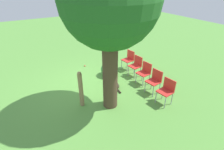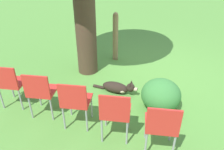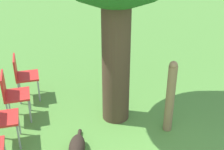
% 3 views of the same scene
% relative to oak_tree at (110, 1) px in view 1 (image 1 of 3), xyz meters
% --- Properties ---
extents(ground_plane, '(30.00, 30.00, 0.00)m').
position_rel_oak_tree_xyz_m(ground_plane, '(0.22, -1.45, -3.25)').
color(ground_plane, '#56933D').
extents(oak_tree, '(2.61, 2.61, 4.61)m').
position_rel_oak_tree_xyz_m(oak_tree, '(0.00, 0.00, 0.00)').
color(oak_tree, '#4C3828').
rests_on(oak_tree, ground_plane).
extents(dog, '(0.31, 0.98, 0.33)m').
position_rel_oak_tree_xyz_m(dog, '(-0.71, -0.94, -3.13)').
color(dog, '#2D231C').
rests_on(dog, ground_plane).
extents(fence_post, '(0.14, 0.14, 1.27)m').
position_rel_oak_tree_xyz_m(fence_post, '(0.82, -0.47, -2.60)').
color(fence_post, '#937551').
rests_on(fence_post, ground_plane).
extents(red_chair_0, '(0.48, 0.49, 0.89)m').
position_rel_oak_tree_xyz_m(red_chair_0, '(-2.04, -1.90, -2.71)').
color(red_chair_0, red).
rests_on(red_chair_0, ground_plane).
extents(red_chair_1, '(0.48, 0.49, 0.89)m').
position_rel_oak_tree_xyz_m(red_chair_1, '(-1.95, -1.22, -2.71)').
color(red_chair_1, red).
rests_on(red_chair_1, ground_plane).
extents(red_chair_2, '(0.48, 0.49, 0.89)m').
position_rel_oak_tree_xyz_m(red_chair_2, '(-1.86, -0.54, -2.71)').
color(red_chair_2, red).
rests_on(red_chair_2, ground_plane).
extents(red_chair_3, '(0.48, 0.49, 0.89)m').
position_rel_oak_tree_xyz_m(red_chair_3, '(-1.77, 0.14, -2.71)').
color(red_chair_3, red).
rests_on(red_chair_3, ground_plane).
extents(red_chair_4, '(0.48, 0.49, 0.89)m').
position_rel_oak_tree_xyz_m(red_chair_4, '(-1.67, 0.82, -2.71)').
color(red_chair_4, red).
rests_on(red_chair_4, ground_plane).
extents(tennis_ball, '(0.07, 0.07, 0.07)m').
position_rel_oak_tree_xyz_m(tennis_ball, '(-0.36, -3.17, -3.21)').
color(tennis_ball, '#E54C33').
rests_on(tennis_ball, ground_plane).
extents(low_shrub, '(0.73, 0.73, 0.58)m').
position_rel_oak_tree_xyz_m(low_shrub, '(-0.97, -1.82, -2.96)').
color(low_shrub, '#3D843D').
rests_on(low_shrub, ground_plane).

